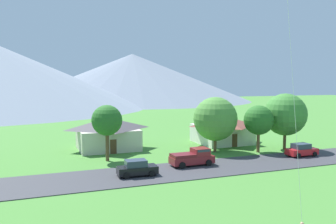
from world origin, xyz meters
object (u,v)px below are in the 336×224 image
object	(u,v)px
parked_car_red_mid_west	(302,150)
pickup_truck_maroon_west_side	(193,157)
parked_car_black_east_end	(137,168)
tree_right_of_center	(107,121)
house_left_center	(222,129)
tree_left_of_center	(215,119)
tree_near_right	(285,115)
house_right_center	(108,133)
tree_center	(259,120)

from	to	relation	value
parked_car_red_mid_west	pickup_truck_maroon_west_side	world-z (taller)	pickup_truck_maroon_west_side
parked_car_red_mid_west	parked_car_black_east_end	distance (m)	23.27
tree_right_of_center	parked_car_black_east_end	distance (m)	9.44
tree_right_of_center	parked_car_red_mid_west	size ratio (longest dim) A/B	1.68
house_left_center	tree_right_of_center	xyz separation A→B (m)	(-20.00, -6.24, 2.79)
tree_left_of_center	parked_car_red_mid_west	bearing A→B (deg)	-36.69
parked_car_red_mid_west	house_left_center	bearing A→B (deg)	109.82
parked_car_red_mid_west	parked_car_black_east_end	size ratio (longest dim) A/B	0.98
tree_near_right	parked_car_red_mid_west	world-z (taller)	tree_near_right
house_left_center	tree_near_right	bearing A→B (deg)	-53.51
house_right_center	house_left_center	bearing A→B (deg)	-4.60
tree_right_of_center	tree_near_right	xyz separation A→B (m)	(25.97, -1.83, 0.04)
house_left_center	parked_car_black_east_end	distance (m)	23.60
tree_near_right	house_right_center	bearing A→B (deg)	158.59
tree_left_of_center	pickup_truck_maroon_west_side	bearing A→B (deg)	-135.36
tree_left_of_center	tree_center	xyz separation A→B (m)	(5.59, -2.39, -0.16)
house_right_center	tree_near_right	world-z (taller)	tree_near_right
tree_near_right	parked_car_black_east_end	xyz separation A→B (m)	(-24.50, -6.47, -4.29)
house_left_center	parked_car_black_east_end	size ratio (longest dim) A/B	1.98
tree_center	parked_car_red_mid_west	bearing A→B (deg)	-50.78
tree_right_of_center	pickup_truck_maroon_west_side	xyz separation A→B (m)	(8.94, -6.25, -4.05)
parked_car_red_mid_west	tree_near_right	bearing A→B (deg)	75.44
parked_car_red_mid_west	pickup_truck_maroon_west_side	distance (m)	15.75
tree_center	tree_right_of_center	bearing A→B (deg)	173.89
tree_right_of_center	parked_car_black_east_end	xyz separation A→B (m)	(1.47, -8.30, -4.25)
tree_center	parked_car_red_mid_west	world-z (taller)	tree_center
tree_center	parked_car_black_east_end	world-z (taller)	tree_center
parked_car_red_mid_west	tree_right_of_center	bearing A→B (deg)	164.69
tree_left_of_center	tree_center	size ratio (longest dim) A/B	1.17
parked_car_black_east_end	tree_left_of_center	bearing A→B (deg)	31.18
tree_left_of_center	parked_car_red_mid_west	world-z (taller)	tree_left_of_center
tree_near_right	pickup_truck_maroon_west_side	distance (m)	18.06
house_right_center	tree_right_of_center	bearing A→B (deg)	-101.85
house_left_center	tree_center	size ratio (longest dim) A/B	1.27
tree_right_of_center	parked_car_black_east_end	world-z (taller)	tree_right_of_center
house_left_center	tree_right_of_center	world-z (taller)	tree_right_of_center
house_right_center	tree_center	size ratio (longest dim) A/B	1.37
tree_left_of_center	tree_near_right	distance (m)	10.74
pickup_truck_maroon_west_side	house_left_center	bearing A→B (deg)	48.48
house_left_center	parked_car_red_mid_west	bearing A→B (deg)	-70.18
tree_center	tree_right_of_center	size ratio (longest dim) A/B	0.94
tree_right_of_center	house_right_center	bearing A→B (deg)	78.15
tree_left_of_center	parked_car_black_east_end	size ratio (longest dim) A/B	1.83
tree_near_right	parked_car_red_mid_west	size ratio (longest dim) A/B	1.96
tree_center	tree_right_of_center	xyz separation A→B (m)	(-21.00, 2.25, 0.56)
house_right_center	tree_right_of_center	world-z (taller)	tree_right_of_center
parked_car_red_mid_west	pickup_truck_maroon_west_side	size ratio (longest dim) A/B	0.80
tree_center	pickup_truck_maroon_west_side	xyz separation A→B (m)	(-12.06, -4.00, -3.49)
house_left_center	house_right_center	xyz separation A→B (m)	(-18.38, 1.48, 0.10)
tree_left_of_center	tree_near_right	bearing A→B (deg)	-10.59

